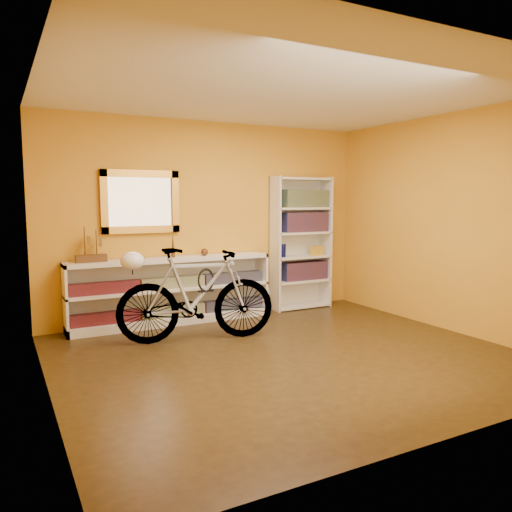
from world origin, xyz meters
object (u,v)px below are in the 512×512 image
bookcase (301,243)px  helmet (132,261)px  console_unit (172,291)px  bicycle (197,294)px

bookcase → helmet: (-2.63, -0.75, -0.02)m
helmet → console_unit: bearing=47.0°
helmet → bookcase: bearing=16.0°
console_unit → bicycle: (-0.01, -0.87, 0.10)m
bicycle → console_unit: bearing=11.9°
bookcase → helmet: bookcase is taller
bookcase → helmet: 2.74m
bookcase → bicycle: bearing=-155.4°
bookcase → console_unit: bearing=-179.3°
bookcase → bicycle: bookcase is taller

